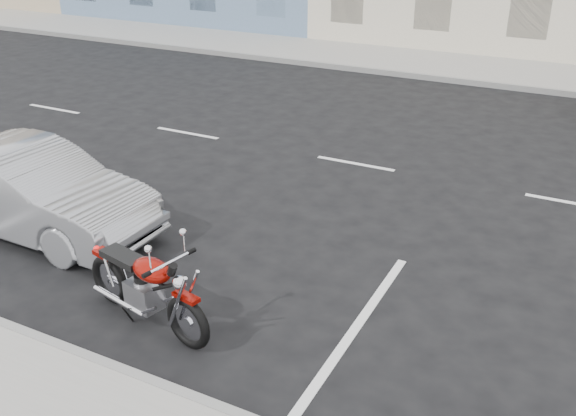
% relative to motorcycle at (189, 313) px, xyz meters
% --- Properties ---
extents(ground, '(120.00, 120.00, 0.00)m').
position_rel_motorcycle_xyz_m(ground, '(1.55, 6.20, -0.48)').
color(ground, black).
rests_on(ground, ground).
extents(sidewalk_far, '(80.00, 3.40, 0.15)m').
position_rel_motorcycle_xyz_m(sidewalk_far, '(-3.45, 14.90, -0.41)').
color(sidewalk_far, gray).
rests_on(sidewalk_far, ground).
extents(curb_far, '(80.00, 0.12, 0.16)m').
position_rel_motorcycle_xyz_m(curb_far, '(-3.45, 13.20, -0.40)').
color(curb_far, gray).
rests_on(curb_far, ground).
extents(motorcycle, '(2.08, 0.80, 1.06)m').
position_rel_motorcycle_xyz_m(motorcycle, '(0.00, 0.00, 0.00)').
color(motorcycle, black).
rests_on(motorcycle, ground).
extents(sedan_silver, '(4.14, 1.49, 1.36)m').
position_rel_motorcycle_xyz_m(sedan_silver, '(-3.81, 1.32, 0.20)').
color(sedan_silver, '#95979C').
rests_on(sedan_silver, ground).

